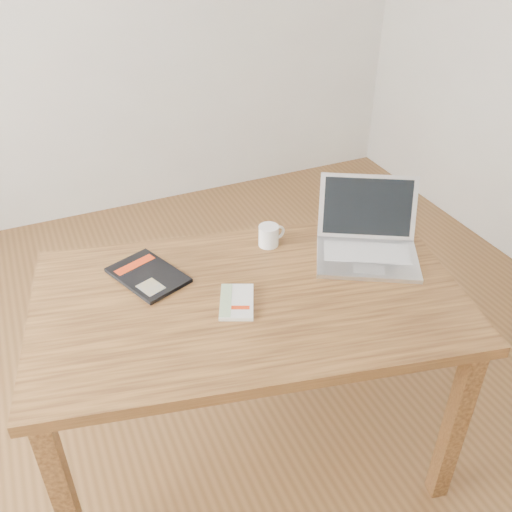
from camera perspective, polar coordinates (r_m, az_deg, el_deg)
name	(u,v)px	position (r m, az deg, el deg)	size (l,w,h in m)	color
room	(173,108)	(1.56, -8.27, 14.42)	(4.04, 4.04, 2.70)	brown
desk	(249,317)	(1.88, -0.66, -6.09)	(1.49, 1.04, 0.75)	brown
white_guidebook	(237,302)	(1.78, -1.95, -4.61)	(0.16, 0.20, 0.02)	silver
black_guidebook	(148,275)	(1.93, -10.76, -1.89)	(0.25, 0.30, 0.01)	black
laptop	(367,240)	(2.03, 11.07, 1.62)	(0.46, 0.46, 0.23)	silver
coffee_mug	(269,235)	(2.04, 1.33, 2.11)	(0.10, 0.07, 0.08)	white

